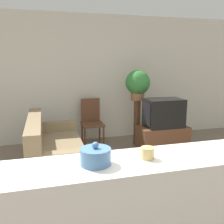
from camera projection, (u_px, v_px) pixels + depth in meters
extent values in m
cube|color=beige|center=(75.00, 79.00, 5.35)|extent=(9.00, 0.06, 2.70)
cube|color=#847051|center=(57.00, 159.00, 3.87)|extent=(0.81, 1.77, 0.47)
cube|color=#847051|center=(35.00, 133.00, 3.70)|extent=(0.20, 1.77, 0.42)
cube|color=#847051|center=(60.00, 177.00, 3.09)|extent=(0.81, 0.16, 0.64)
cube|color=#847051|center=(54.00, 139.00, 4.61)|extent=(0.81, 0.16, 0.64)
cube|color=brown|center=(162.00, 140.00, 4.74)|extent=(0.93, 0.48, 0.52)
cube|color=black|center=(164.00, 113.00, 4.63)|extent=(0.68, 0.46, 0.52)
cube|color=black|center=(146.00, 114.00, 4.54)|extent=(0.02, 0.37, 0.41)
cube|color=brown|center=(92.00, 124.00, 5.12)|extent=(0.44, 0.44, 0.04)
cube|color=brown|center=(90.00, 110.00, 5.26)|extent=(0.40, 0.04, 0.49)
cylinder|color=brown|center=(85.00, 139.00, 4.94)|extent=(0.04, 0.04, 0.43)
cylinder|color=brown|center=(104.00, 137.00, 5.04)|extent=(0.04, 0.04, 0.43)
cylinder|color=brown|center=(82.00, 134.00, 5.30)|extent=(0.04, 0.04, 0.43)
cylinder|color=brown|center=(100.00, 132.00, 5.40)|extent=(0.04, 0.04, 0.43)
cylinder|color=brown|center=(137.00, 122.00, 5.19)|extent=(0.14, 0.14, 0.95)
cylinder|color=#8E5B3D|center=(137.00, 96.00, 5.08)|extent=(0.27, 0.27, 0.15)
sphere|color=#38843D|center=(138.00, 82.00, 5.02)|extent=(0.50, 0.50, 0.50)
cylinder|color=#4C7AAD|center=(96.00, 156.00, 1.56)|extent=(0.19, 0.19, 0.10)
sphere|color=#4C7AAD|center=(95.00, 145.00, 1.54)|extent=(0.04, 0.04, 0.04)
cylinder|color=tan|center=(148.00, 153.00, 1.65)|extent=(0.09, 0.09, 0.08)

